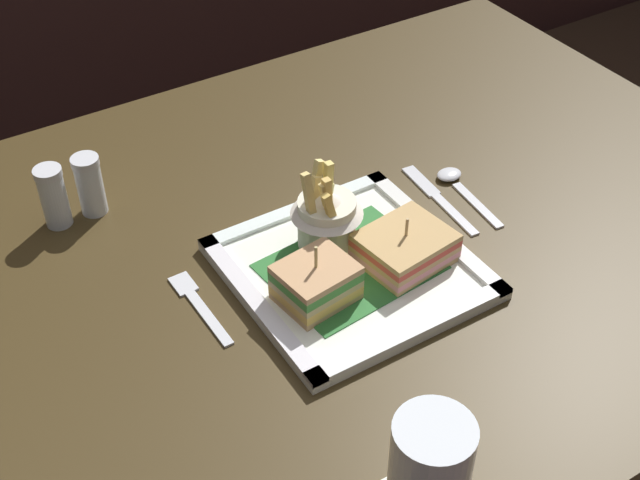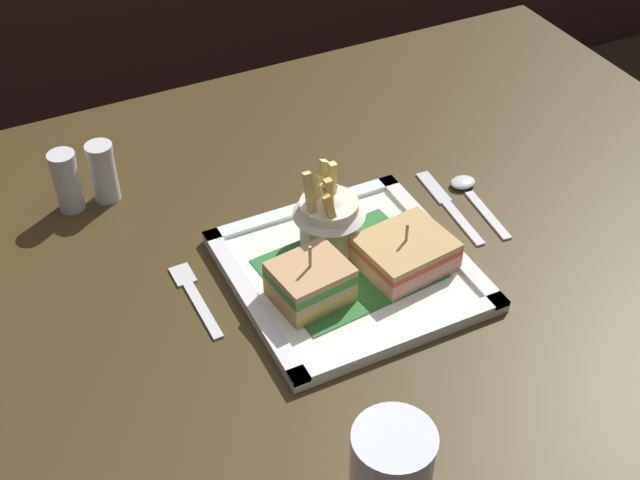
% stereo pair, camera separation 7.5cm
% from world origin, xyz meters
% --- Properties ---
extents(dining_table, '(1.33, 0.87, 0.75)m').
position_xyz_m(dining_table, '(0.00, 0.00, 0.63)').
color(dining_table, '#3B2D15').
rests_on(dining_table, ground_plane).
extents(square_plate, '(0.27, 0.27, 0.02)m').
position_xyz_m(square_plate, '(0.05, -0.06, 0.76)').
color(square_plate, white).
rests_on(square_plate, dining_table).
extents(sandwich_half_left, '(0.09, 0.08, 0.08)m').
position_xyz_m(sandwich_half_left, '(-0.02, -0.08, 0.79)').
color(sandwich_half_left, tan).
rests_on(sandwich_half_left, square_plate).
extents(sandwich_half_right, '(0.11, 0.10, 0.06)m').
position_xyz_m(sandwich_half_right, '(0.11, -0.08, 0.78)').
color(sandwich_half_right, tan).
rests_on(sandwich_half_right, square_plate).
extents(fries_cup, '(0.09, 0.09, 0.12)m').
position_xyz_m(fries_cup, '(0.04, -0.01, 0.81)').
color(fries_cup, silver).
rests_on(fries_cup, square_plate).
extents(fork, '(0.02, 0.13, 0.00)m').
position_xyz_m(fork, '(-0.13, -0.01, 0.75)').
color(fork, silver).
rests_on(fork, dining_table).
extents(knife, '(0.03, 0.16, 0.00)m').
position_xyz_m(knife, '(0.22, 0.00, 0.75)').
color(knife, silver).
rests_on(knife, dining_table).
extents(spoon, '(0.04, 0.13, 0.01)m').
position_xyz_m(spoon, '(0.26, 0.01, 0.76)').
color(spoon, silver).
rests_on(spoon, dining_table).
extents(salt_shaker, '(0.04, 0.04, 0.08)m').
position_xyz_m(salt_shaker, '(-0.22, 0.21, 0.79)').
color(salt_shaker, silver).
rests_on(salt_shaker, dining_table).
extents(pepper_shaker, '(0.04, 0.04, 0.08)m').
position_xyz_m(pepper_shaker, '(-0.17, 0.21, 0.79)').
color(pepper_shaker, silver).
rests_on(pepper_shaker, dining_table).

